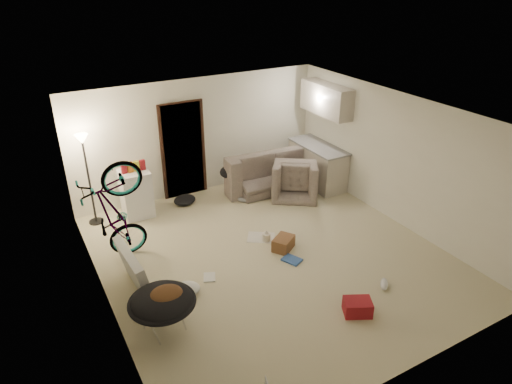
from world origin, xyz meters
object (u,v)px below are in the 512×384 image
sofa (270,171)px  armchair (295,181)px  bicycle (118,235)px  saucer_chair (163,307)px  drink_case_b (357,307)px  kitchen_counter (317,165)px  mini_fridge (136,193)px  drink_case_a (283,243)px  juicer (266,236)px  floor_lamp (86,161)px  tv_box (135,271)px

sofa → armchair: size_ratio=2.39×
bicycle → saucer_chair: bicycle is taller
sofa → bicycle: size_ratio=1.20×
saucer_chair → drink_case_b: saucer_chair is taller
armchair → kitchen_counter: bearing=-130.3°
mini_fridge → drink_case_a: size_ratio=2.36×
mini_fridge → drink_case_a: 3.14m
juicer → floor_lamp: bearing=139.2°
mini_fridge → drink_case_b: mini_fridge is taller
sofa → juicer: 2.40m
tv_box → juicer: bearing=3.0°
bicycle → mini_fridge: (0.72, 1.42, -0.02)m
sofa → kitchen_counter: bearing=159.4°
tv_box → drink_case_a: 2.61m
floor_lamp → saucer_chair: size_ratio=1.97×
floor_lamp → bicycle: size_ratio=0.96×
bicycle → drink_case_a: bearing=-109.4°
floor_lamp → drink_case_a: size_ratio=4.49×
mini_fridge → drink_case_b: bearing=-65.4°
floor_lamp → saucer_chair: (0.19, -3.48, -0.92)m
kitchen_counter → armchair: bearing=-165.0°
armchair → tv_box: size_ratio=0.86×
kitchen_counter → tv_box: size_ratio=1.36×
bicycle → juicer: size_ratio=8.58×
sofa → bicycle: bearing=23.2°
bicycle → mini_fridge: size_ratio=1.99×
armchair → juicer: 2.06m
kitchen_counter → bicycle: bicycle is taller
mini_fridge → saucer_chair: (-0.62, -3.38, -0.09)m
kitchen_counter → mini_fridge: mini_fridge is taller
kitchen_counter → sofa: bearing=155.5°
armchair → juicer: size_ratio=4.32×
saucer_chair → drink_case_a: saucer_chair is taller
kitchen_counter → sofa: (-0.99, 0.45, -0.11)m
tv_box → drink_case_b: size_ratio=2.83×
sofa → drink_case_a: 2.67m
bicycle → saucer_chair: (0.09, -1.96, -0.11)m
kitchen_counter → floor_lamp: bearing=172.3°
floor_lamp → tv_box: bearing=-87.7°
armchair → saucer_chair: saucer_chair is taller
armchair → bicycle: bearing=44.2°
kitchen_counter → drink_case_b: bearing=-118.5°
bicycle → drink_case_a: size_ratio=4.68×
drink_case_a → bicycle: bearing=123.9°
mini_fridge → sofa: bearing=-0.6°
kitchen_counter → mini_fridge: size_ratio=1.58×
floor_lamp → sofa: 3.97m
sofa → tv_box: 4.37m
kitchen_counter → saucer_chair: (-4.64, -2.83, -0.05)m
sofa → mini_fridge: 3.03m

